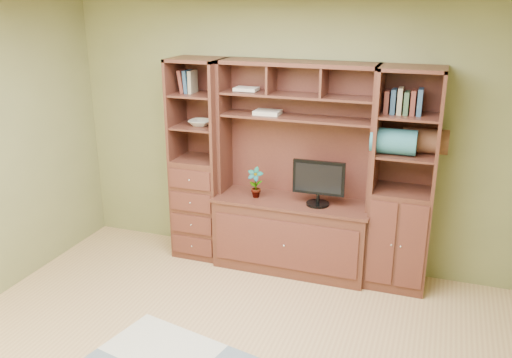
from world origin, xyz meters
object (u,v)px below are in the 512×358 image
at_px(left_tower, 199,160).
at_px(monitor, 319,175).
at_px(right_tower, 404,182).
at_px(center_hutch, 293,172).

bearing_deg(left_tower, monitor, -3.40).
xyz_separation_m(left_tower, monitor, (1.26, -0.07, 0.01)).
height_order(left_tower, right_tower, same).
distance_m(center_hutch, right_tower, 1.03).
bearing_deg(right_tower, center_hutch, -177.77).
relative_size(center_hutch, left_tower, 1.00).
xyz_separation_m(left_tower, right_tower, (2.02, 0.00, 0.00)).
relative_size(center_hutch, monitor, 3.41).
height_order(center_hutch, right_tower, same).
bearing_deg(center_hutch, right_tower, 2.23).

